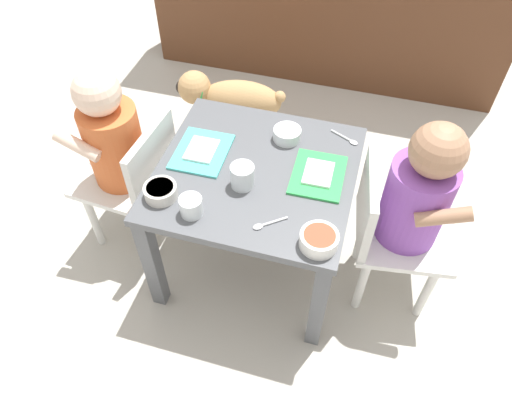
{
  "coord_description": "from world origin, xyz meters",
  "views": [
    {
      "loc": [
        0.28,
        -0.97,
        1.44
      ],
      "look_at": [
        0.0,
        0.0,
        0.29
      ],
      "focal_mm": 34.0,
      "sensor_mm": 36.0,
      "label": 1
    }
  ],
  "objects_px": {
    "dining_table": "(256,188)",
    "veggie_bowl_far": "(287,134)",
    "seated_child_left": "(117,145)",
    "water_cup_left": "(191,207)",
    "spoon_by_left_tray": "(267,224)",
    "food_tray_left": "(202,151)",
    "food_tray_right": "(318,175)",
    "water_cup_right": "(242,177)",
    "seated_child_right": "(413,199)",
    "dog": "(230,98)",
    "spoon_by_right_tray": "(347,139)",
    "cereal_bowl_right_side": "(319,240)",
    "cereal_bowl_left_side": "(161,191)"
  },
  "relations": [
    {
      "from": "food_tray_left",
      "to": "cereal_bowl_right_side",
      "type": "bearing_deg",
      "value": -30.91
    },
    {
      "from": "dining_table",
      "to": "veggie_bowl_far",
      "type": "xyz_separation_m",
      "value": [
        0.05,
        0.16,
        0.1
      ]
    },
    {
      "from": "seated_child_left",
      "to": "water_cup_left",
      "type": "distance_m",
      "value": 0.39
    },
    {
      "from": "spoon_by_right_tray",
      "to": "water_cup_left",
      "type": "bearing_deg",
      "value": -130.72
    },
    {
      "from": "veggie_bowl_far",
      "to": "spoon_by_left_tray",
      "type": "relative_size",
      "value": 0.99
    },
    {
      "from": "dining_table",
      "to": "water_cup_right",
      "type": "distance_m",
      "value": 0.13
    },
    {
      "from": "veggie_bowl_far",
      "to": "dining_table",
      "type": "bearing_deg",
      "value": -108.59
    },
    {
      "from": "seated_child_left",
      "to": "water_cup_left",
      "type": "height_order",
      "value": "seated_child_left"
    },
    {
      "from": "seated_child_left",
      "to": "cereal_bowl_right_side",
      "type": "bearing_deg",
      "value": -17.52
    },
    {
      "from": "cereal_bowl_left_side",
      "to": "spoon_by_left_tray",
      "type": "distance_m",
      "value": 0.31
    },
    {
      "from": "food_tray_right",
      "to": "spoon_by_left_tray",
      "type": "height_order",
      "value": "food_tray_right"
    },
    {
      "from": "food_tray_left",
      "to": "spoon_by_left_tray",
      "type": "distance_m",
      "value": 0.34
    },
    {
      "from": "seated_child_left",
      "to": "food_tray_left",
      "type": "bearing_deg",
      "value": 6.2
    },
    {
      "from": "food_tray_left",
      "to": "water_cup_right",
      "type": "xyz_separation_m",
      "value": [
        0.16,
        -0.09,
        0.02
      ]
    },
    {
      "from": "dining_table",
      "to": "food_tray_right",
      "type": "xyz_separation_m",
      "value": [
        0.18,
        0.03,
        0.08
      ]
    },
    {
      "from": "dining_table",
      "to": "spoon_by_left_tray",
      "type": "xyz_separation_m",
      "value": [
        0.08,
        -0.19,
        0.08
      ]
    },
    {
      "from": "water_cup_left",
      "to": "seated_child_left",
      "type": "bearing_deg",
      "value": 148.36
    },
    {
      "from": "food_tray_left",
      "to": "cereal_bowl_left_side",
      "type": "bearing_deg",
      "value": -103.29
    },
    {
      "from": "seated_child_left",
      "to": "seated_child_right",
      "type": "height_order",
      "value": "seated_child_right"
    },
    {
      "from": "seated_child_left",
      "to": "food_tray_right",
      "type": "height_order",
      "value": "seated_child_left"
    },
    {
      "from": "water_cup_right",
      "to": "veggie_bowl_far",
      "type": "distance_m",
      "value": 0.24
    },
    {
      "from": "food_tray_left",
      "to": "veggie_bowl_far",
      "type": "height_order",
      "value": "veggie_bowl_far"
    },
    {
      "from": "cereal_bowl_left_side",
      "to": "spoon_by_left_tray",
      "type": "relative_size",
      "value": 1.07
    },
    {
      "from": "food_tray_left",
      "to": "spoon_by_right_tray",
      "type": "bearing_deg",
      "value": 23.7
    },
    {
      "from": "cereal_bowl_right_side",
      "to": "spoon_by_right_tray",
      "type": "relative_size",
      "value": 1.06
    },
    {
      "from": "dog",
      "to": "spoon_by_right_tray",
      "type": "xyz_separation_m",
      "value": [
        0.52,
        -0.4,
        0.24
      ]
    },
    {
      "from": "seated_child_left",
      "to": "veggie_bowl_far",
      "type": "height_order",
      "value": "seated_child_left"
    },
    {
      "from": "food_tray_right",
      "to": "spoon_by_right_tray",
      "type": "relative_size",
      "value": 2.02
    },
    {
      "from": "dining_table",
      "to": "water_cup_right",
      "type": "relative_size",
      "value": 8.27
    },
    {
      "from": "water_cup_left",
      "to": "spoon_by_left_tray",
      "type": "relative_size",
      "value": 0.73
    },
    {
      "from": "water_cup_right",
      "to": "seated_child_right",
      "type": "bearing_deg",
      "value": 9.97
    },
    {
      "from": "dining_table",
      "to": "food_tray_left",
      "type": "distance_m",
      "value": 0.2
    },
    {
      "from": "water_cup_left",
      "to": "cereal_bowl_left_side",
      "type": "height_order",
      "value": "water_cup_left"
    },
    {
      "from": "spoon_by_right_tray",
      "to": "cereal_bowl_left_side",
      "type": "bearing_deg",
      "value": -140.47
    },
    {
      "from": "dog",
      "to": "veggie_bowl_far",
      "type": "xyz_separation_m",
      "value": [
        0.34,
        -0.45,
        0.26
      ]
    },
    {
      "from": "food_tray_right",
      "to": "water_cup_right",
      "type": "xyz_separation_m",
      "value": [
        -0.2,
        -0.09,
        0.02
      ]
    },
    {
      "from": "water_cup_left",
      "to": "water_cup_right",
      "type": "distance_m",
      "value": 0.17
    },
    {
      "from": "dog",
      "to": "cereal_bowl_right_side",
      "type": "relative_size",
      "value": 4.61
    },
    {
      "from": "veggie_bowl_far",
      "to": "spoon_by_right_tray",
      "type": "relative_size",
      "value": 0.91
    },
    {
      "from": "water_cup_right",
      "to": "veggie_bowl_far",
      "type": "bearing_deg",
      "value": 71.65
    },
    {
      "from": "food_tray_right",
      "to": "water_cup_left",
      "type": "distance_m",
      "value": 0.38
    },
    {
      "from": "water_cup_left",
      "to": "cereal_bowl_right_side",
      "type": "xyz_separation_m",
      "value": [
        0.35,
        -0.01,
        -0.0
      ]
    },
    {
      "from": "water_cup_right",
      "to": "spoon_by_right_tray",
      "type": "height_order",
      "value": "water_cup_right"
    },
    {
      "from": "food_tray_right",
      "to": "cereal_bowl_left_side",
      "type": "distance_m",
      "value": 0.45
    },
    {
      "from": "seated_child_right",
      "to": "food_tray_right",
      "type": "bearing_deg",
      "value": 177.75
    },
    {
      "from": "food_tray_right",
      "to": "water_cup_right",
      "type": "distance_m",
      "value": 0.22
    },
    {
      "from": "dining_table",
      "to": "seated_child_right",
      "type": "relative_size",
      "value": 0.83
    },
    {
      "from": "dog",
      "to": "spoon_by_right_tray",
      "type": "bearing_deg",
      "value": -37.51
    },
    {
      "from": "seated_child_left",
      "to": "spoon_by_left_tray",
      "type": "relative_size",
      "value": 8.0
    },
    {
      "from": "seated_child_left",
      "to": "cereal_bowl_right_side",
      "type": "relative_size",
      "value": 6.92
    }
  ]
}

